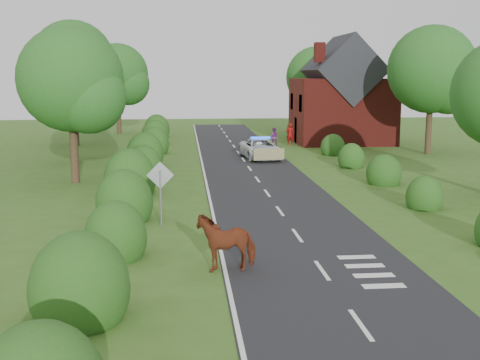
{
  "coord_description": "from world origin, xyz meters",
  "views": [
    {
      "loc": [
        -4.06,
        -20.98,
        5.8
      ],
      "look_at": [
        -1.67,
        4.61,
        1.3
      ],
      "focal_mm": 45.0,
      "sensor_mm": 36.0,
      "label": 1
    }
  ],
  "objects": [
    {
      "name": "tree_right_b",
      "position": [
        14.29,
        21.84,
        5.94
      ],
      "size": [
        6.56,
        6.4,
        9.4
      ],
      "color": "#332316",
      "rests_on": "ground"
    },
    {
      "name": "tree_left_a",
      "position": [
        -9.75,
        11.86,
        5.34
      ],
      "size": [
        5.74,
        5.6,
        8.38
      ],
      "color": "#332316",
      "rests_on": "ground"
    },
    {
      "name": "police_van",
      "position": [
        1.26,
        20.56,
        0.7
      ],
      "size": [
        2.79,
        5.25,
        1.54
      ],
      "rotation": [
        0.0,
        0.0,
        0.1
      ],
      "color": "silver",
      "rests_on": "ground"
    },
    {
      "name": "tree_left_c",
      "position": [
        -12.7,
        29.83,
        6.53
      ],
      "size": [
        6.97,
        6.8,
        10.22
      ],
      "color": "#332316",
      "rests_on": "ground"
    },
    {
      "name": "tree_left_b",
      "position": [
        -11.25,
        19.86,
        5.04
      ],
      "size": [
        5.74,
        5.6,
        8.07
      ],
      "color": "#332316",
      "rests_on": "ground"
    },
    {
      "name": "cow",
      "position": [
        -2.84,
        -3.46,
        0.71
      ],
      "size": [
        2.12,
        1.29,
        1.43
      ],
      "primitive_type": "imported",
      "rotation": [
        0.0,
        0.0,
        -1.46
      ],
      "color": "#611E11",
      "rests_on": "ground"
    },
    {
      "name": "road_sign",
      "position": [
        -5.0,
        2.0,
        1.65
      ],
      "size": [
        1.06,
        0.08,
        2.53
      ],
      "color": "gray",
      "rests_on": "ground"
    },
    {
      "name": "hedgerow_right",
      "position": [
        6.6,
        11.21,
        0.55
      ],
      "size": [
        2.1,
        45.78,
        2.1
      ],
      "color": "#214B1D",
      "rests_on": "ground"
    },
    {
      "name": "road_markings",
      "position": [
        -1.6,
        12.93,
        0.03
      ],
      "size": [
        4.96,
        70.0,
        0.01
      ],
      "color": "white",
      "rests_on": "road"
    },
    {
      "name": "pedestrian_red",
      "position": [
        4.8,
        28.72,
        0.91
      ],
      "size": [
        0.69,
        0.48,
        1.83
      ],
      "primitive_type": "imported",
      "rotation": [
        0.0,
        0.0,
        3.08
      ],
      "color": "maroon",
      "rests_on": "ground"
    },
    {
      "name": "pedestrian_purple",
      "position": [
        3.28,
        27.84,
        0.78
      ],
      "size": [
        0.82,
        0.67,
        1.56
      ],
      "primitive_type": "imported",
      "rotation": [
        0.0,
        0.0,
        3.03
      ],
      "color": "#6B2B70",
      "rests_on": "ground"
    },
    {
      "name": "ground",
      "position": [
        0.0,
        0.0,
        0.0
      ],
      "size": [
        120.0,
        120.0,
        0.0
      ],
      "primitive_type": "plane",
      "color": "#385B1D"
    },
    {
      "name": "road",
      "position": [
        0.0,
        15.0,
        0.01
      ],
      "size": [
        6.0,
        70.0,
        0.02
      ],
      "primitive_type": "cube",
      "color": "black",
      "rests_on": "ground"
    },
    {
      "name": "house",
      "position": [
        9.49,
        30.0,
        3.79
      ],
      "size": [
        8.0,
        7.4,
        9.17
      ],
      "color": "maroon",
      "rests_on": "ground"
    },
    {
      "name": "tree_left_d",
      "position": [
        -10.23,
        39.85,
        5.64
      ],
      "size": [
        6.15,
        6.0,
        8.89
      ],
      "color": "#332316",
      "rests_on": "ground"
    },
    {
      "name": "tree_right_c",
      "position": [
        9.27,
        37.85,
        5.34
      ],
      "size": [
        6.15,
        6.0,
        8.58
      ],
      "color": "#332316",
      "rests_on": "ground"
    },
    {
      "name": "hedgerow_left",
      "position": [
        -6.51,
        11.69,
        0.75
      ],
      "size": [
        2.75,
        50.41,
        3.0
      ],
      "color": "#214B1D",
      "rests_on": "ground"
    }
  ]
}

